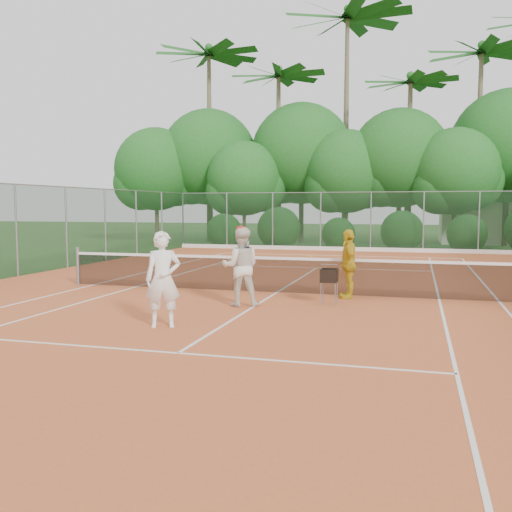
{
  "coord_description": "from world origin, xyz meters",
  "views": [
    {
      "loc": [
        3.53,
        -14.45,
        2.3
      ],
      "look_at": [
        -0.2,
        -1.2,
        1.1
      ],
      "focal_mm": 40.0,
      "sensor_mm": 36.0,
      "label": 1
    }
  ],
  "objects": [
    {
      "name": "ball_hopper",
      "position": [
        1.61,
        -1.4,
        0.69
      ],
      "size": [
        0.37,
        0.37,
        0.84
      ],
      "rotation": [
        0.0,
        0.0,
        0.06
      ],
      "color": "gray",
      "rests_on": "clay_court"
    },
    {
      "name": "stray_ball_a",
      "position": [
        -1.01,
        10.74,
        0.05
      ],
      "size": [
        0.07,
        0.07,
        0.07
      ],
      "primitive_type": "sphere",
      "color": "#DAE735",
      "rests_on": "clay_court"
    },
    {
      "name": "stray_ball_c",
      "position": [
        2.66,
        8.55,
        0.05
      ],
      "size": [
        0.07,
        0.07,
        0.07
      ],
      "primitive_type": "sphere",
      "color": "#D0D531",
      "rests_on": "clay_court"
    },
    {
      "name": "tennis_net",
      "position": [
        0.0,
        0.0,
        0.53
      ],
      "size": [
        11.97,
        0.1,
        1.1
      ],
      "color": "gray",
      "rests_on": "clay_court"
    },
    {
      "name": "tropical_treeline",
      "position": [
        1.43,
        20.22,
        5.11
      ],
      "size": [
        32.1,
        8.49,
        15.03
      ],
      "color": "brown",
      "rests_on": "ground"
    },
    {
      "name": "player_white",
      "position": [
        -1.05,
        -4.66,
        0.93
      ],
      "size": [
        0.78,
        0.66,
        1.82
      ],
      "primitive_type": "imported",
      "rotation": [
        0.0,
        0.0,
        0.41
      ],
      "color": "white",
      "rests_on": "clay_court"
    },
    {
      "name": "player_center_grp",
      "position": [
        -0.32,
        -2.07,
        0.93
      ],
      "size": [
        1.04,
        0.91,
        1.84
      ],
      "color": "silver",
      "rests_on": "clay_court"
    },
    {
      "name": "clay_court",
      "position": [
        0.0,
        0.0,
        0.01
      ],
      "size": [
        18.0,
        36.0,
        0.02
      ],
      "primitive_type": "cube",
      "color": "#C75D2E",
      "rests_on": "ground"
    },
    {
      "name": "fence_back",
      "position": [
        0.0,
        15.0,
        1.52
      ],
      "size": [
        18.07,
        0.07,
        3.0
      ],
      "color": "#19381E",
      "rests_on": "clay_court"
    },
    {
      "name": "court_markings",
      "position": [
        0.0,
        0.0,
        0.02
      ],
      "size": [
        11.03,
        23.83,
        0.01
      ],
      "color": "white",
      "rests_on": "clay_court"
    },
    {
      "name": "ground",
      "position": [
        0.0,
        0.0,
        0.0
      ],
      "size": [
        120.0,
        120.0,
        0.0
      ],
      "primitive_type": "plane",
      "color": "#264C1B",
      "rests_on": "ground"
    },
    {
      "name": "club_building",
      "position": [
        9.0,
        24.0,
        1.5
      ],
      "size": [
        8.0,
        5.0,
        3.0
      ],
      "primitive_type": "cube",
      "color": "beige",
      "rests_on": "ground"
    },
    {
      "name": "stray_ball_b",
      "position": [
        -1.21,
        11.07,
        0.05
      ],
      "size": [
        0.07,
        0.07,
        0.07
      ],
      "primitive_type": "sphere",
      "color": "yellow",
      "rests_on": "clay_court"
    },
    {
      "name": "player_yellow",
      "position": [
        1.92,
        -0.29,
        0.88
      ],
      "size": [
        0.67,
        1.08,
        1.72
      ],
      "primitive_type": "imported",
      "rotation": [
        0.0,
        0.0,
        -1.3
      ],
      "color": "gold",
      "rests_on": "clay_court"
    }
  ]
}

